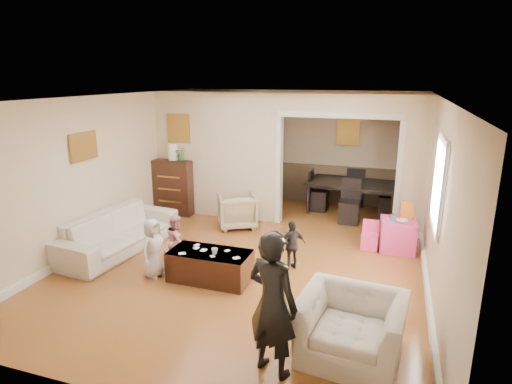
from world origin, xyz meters
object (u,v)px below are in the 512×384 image
(armchair_front, at_px, (351,328))
(child_kneel_a, at_px, (153,248))
(sofa, at_px, (119,232))
(armchair_back, at_px, (237,211))
(child_kneel_b, at_px, (177,241))
(play_table, at_px, (397,235))
(table_lamp, at_px, (173,151))
(coffee_table, at_px, (210,266))
(dining_table, at_px, (353,198))
(cyan_cup, at_px, (393,218))
(coffee_cup, at_px, (215,251))
(dresser, at_px, (175,187))
(adult_person, at_px, (273,304))
(child_toddler, at_px, (292,245))

(armchair_front, height_order, child_kneel_a, child_kneel_a)
(sofa, distance_m, armchair_back, 2.30)
(armchair_back, bearing_deg, child_kneel_b, 53.93)
(armchair_front, bearing_deg, play_table, 88.03)
(play_table, bearing_deg, armchair_back, 175.44)
(play_table, bearing_deg, table_lamp, 171.68)
(coffee_table, bearing_deg, dining_table, 66.92)
(armchair_back, distance_m, cyan_cup, 2.96)
(coffee_table, distance_m, coffee_cup, 0.29)
(armchair_back, distance_m, dining_table, 2.63)
(dresser, distance_m, cyan_cup, 4.59)
(coffee_table, distance_m, child_kneel_a, 0.89)
(coffee_table, distance_m, play_table, 3.29)
(coffee_cup, xyz_separation_m, cyan_cup, (2.40, 2.02, 0.10))
(armchair_front, bearing_deg, coffee_cup, 157.28)
(adult_person, relative_size, child_kneel_a, 1.69)
(coffee_cup, bearing_deg, sofa, 164.20)
(armchair_back, relative_size, play_table, 1.30)
(dresser, xyz_separation_m, dining_table, (3.69, 1.17, -0.25))
(play_table, relative_size, child_kneel_b, 0.68)
(cyan_cup, distance_m, adult_person, 3.78)
(child_toddler, bearing_deg, dresser, -71.67)
(armchair_back, height_order, play_table, armchair_back)
(dining_table, bearing_deg, coffee_cup, -106.26)
(play_table, bearing_deg, child_toddler, -140.55)
(child_kneel_b, bearing_deg, dresser, 9.76)
(sofa, xyz_separation_m, dresser, (-0.09, 2.17, 0.26))
(sofa, xyz_separation_m, adult_person, (3.37, -2.18, 0.43))
(coffee_cup, relative_size, child_toddler, 0.12)
(sofa, height_order, cyan_cup, sofa)
(adult_person, bearing_deg, dining_table, -72.80)
(table_lamp, relative_size, play_table, 0.63)
(armchair_front, xyz_separation_m, dresser, (-4.20, 3.87, 0.24))
(table_lamp, relative_size, child_toddler, 0.46)
(child_kneel_a, distance_m, child_toddler, 2.10)
(adult_person, distance_m, child_kneel_a, 2.74)
(child_kneel_a, height_order, child_kneel_b, child_kneel_a)
(dresser, height_order, table_lamp, table_lamp)
(adult_person, relative_size, child_toddler, 1.96)
(cyan_cup, bearing_deg, sofa, -162.01)
(armchair_back, bearing_deg, coffee_table, 72.49)
(child_kneel_b, bearing_deg, coffee_table, -132.59)
(sofa, distance_m, child_kneel_a, 1.30)
(child_kneel_b, bearing_deg, armchair_back, -27.13)
(play_table, relative_size, child_toddler, 0.73)
(armchair_front, bearing_deg, sofa, 163.37)
(coffee_table, bearing_deg, armchair_back, 100.82)
(armchair_front, distance_m, child_kneel_a, 3.18)
(sofa, height_order, armchair_back, armchair_back)
(dresser, relative_size, coffee_table, 1.00)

